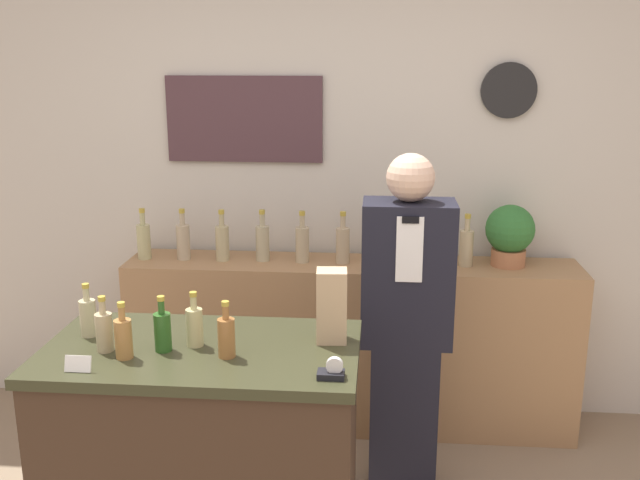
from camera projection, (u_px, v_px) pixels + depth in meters
The scene contains 23 objects.
back_wall at pixel (325, 173), 3.88m from camera, with size 5.20×0.09×2.70m.
back_shelf at pixel (351, 344), 3.85m from camera, with size 2.38×0.38×0.92m.
display_counter at pixel (206, 463), 2.71m from camera, with size 1.15×0.64×0.95m.
shopkeeper at pixel (406, 330), 3.18m from camera, with size 0.40×0.25×1.58m.
potted_plant at pixel (510, 233), 3.65m from camera, with size 0.25×0.25×0.32m.
paper_bag at pixel (332, 306), 2.61m from camera, with size 0.12×0.10×0.27m.
tape_dispenser at pixel (332, 371), 2.34m from camera, with size 0.09×0.06×0.07m.
price_card_left at pixel (78, 364), 2.38m from camera, with size 0.09×0.02×0.06m.
counter_bottle_0 at pixel (88, 316), 2.67m from camera, with size 0.06×0.06×0.21m.
counter_bottle_1 at pixel (104, 330), 2.54m from camera, with size 0.06×0.06×0.21m.
counter_bottle_2 at pixel (123, 337), 2.48m from camera, with size 0.06×0.06×0.21m.
counter_bottle_3 at pixel (163, 330), 2.54m from camera, with size 0.06×0.06×0.21m.
counter_bottle_4 at pixel (195, 326), 2.58m from camera, with size 0.06×0.06×0.21m.
counter_bottle_5 at pixel (226, 336), 2.49m from camera, with size 0.06×0.06×0.21m.
shelf_bottle_0 at pixel (144, 240), 3.79m from camera, with size 0.07×0.07×0.27m.
shelf_bottle_1 at pixel (183, 240), 3.78m from camera, with size 0.07×0.07×0.27m.
shelf_bottle_2 at pixel (222, 242), 3.76m from camera, with size 0.07×0.07×0.27m.
shelf_bottle_3 at pixel (263, 242), 3.76m from camera, with size 0.07×0.07×0.27m.
shelf_bottle_4 at pixel (302, 243), 3.73m from camera, with size 0.07×0.07×0.27m.
shelf_bottle_5 at pixel (343, 244), 3.72m from camera, with size 0.07×0.07×0.27m.
shelf_bottle_6 at pixel (384, 244), 3.71m from camera, with size 0.07×0.07×0.27m.
shelf_bottle_7 at pixel (425, 245), 3.70m from camera, with size 0.07×0.07×0.27m.
shelf_bottle_8 at pixel (466, 247), 3.67m from camera, with size 0.07×0.07×0.27m.
Camera 1 is at (0.30, -1.83, 1.98)m, focal length 40.00 mm.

